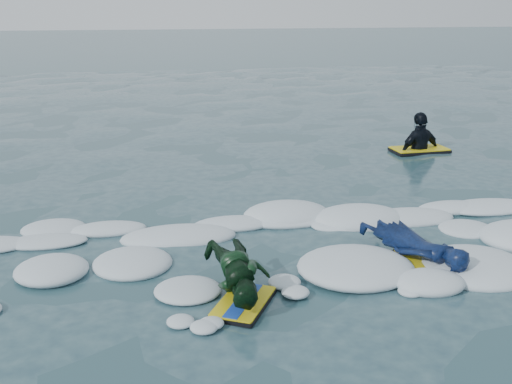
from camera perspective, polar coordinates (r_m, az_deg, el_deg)
ground at (r=6.79m, az=-6.22°, el=-8.10°), size 120.00×120.00×0.00m
foam_band at (r=7.74m, az=-6.83°, el=-4.92°), size 12.00×3.10×0.30m
prone_woman_unit at (r=7.40m, az=14.06°, el=-4.76°), size 1.03×1.56×0.37m
prone_child_unit at (r=6.34m, az=-1.43°, el=-7.44°), size 0.78×1.27×0.47m
waiting_rider_unit at (r=12.87m, az=14.30°, el=3.33°), size 1.12×0.67×1.63m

